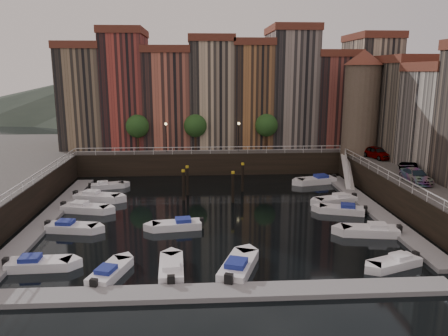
{
  "coord_description": "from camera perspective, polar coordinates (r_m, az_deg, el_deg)",
  "views": [
    {
      "loc": [
        -1.65,
        -42.53,
        14.02
      ],
      "look_at": [
        1.16,
        4.0,
        3.67
      ],
      "focal_mm": 35.0,
      "sensor_mm": 36.0,
      "label": 1
    }
  ],
  "objects": [
    {
      "name": "boat_right_0",
      "position": [
        35.0,
        21.47,
        -11.42
      ],
      "size": [
        4.37,
        2.91,
        0.99
      ],
      "rotation": [
        0.0,
        0.0,
        3.51
      ],
      "color": "white",
      "rests_on": "ground"
    },
    {
      "name": "mountains",
      "position": [
        152.68,
        -2.22,
        10.22
      ],
      "size": [
        145.0,
        100.0,
        18.0
      ],
      "color": "#2D382D",
      "rests_on": "ground"
    },
    {
      "name": "boat_near_0",
      "position": [
        32.21,
        -14.73,
        -13.05
      ],
      "size": [
        2.77,
        4.54,
        1.02
      ],
      "rotation": [
        0.0,
        0.0,
        1.27
      ],
      "color": "white",
      "rests_on": "ground"
    },
    {
      "name": "ground",
      "position": [
        44.81,
        -1.17,
        -5.71
      ],
      "size": [
        200.0,
        200.0,
        0.0
      ],
      "primitive_type": "plane",
      "color": "black",
      "rests_on": "ground"
    },
    {
      "name": "quay_far",
      "position": [
        69.68,
        -2.04,
        2.16
      ],
      "size": [
        80.0,
        20.0,
        3.0
      ],
      "primitive_type": "cube",
      "color": "black",
      "rests_on": "ground"
    },
    {
      "name": "boat_right_3",
      "position": [
        49.09,
        14.49,
        -4.04
      ],
      "size": [
        4.89,
        2.81,
        1.09
      ],
      "rotation": [
        0.0,
        0.0,
        3.4
      ],
      "color": "white",
      "rests_on": "ground"
    },
    {
      "name": "boat_extra_289",
      "position": [
        40.21,
        -6.02,
        -7.41
      ],
      "size": [
        4.73,
        2.24,
        1.06
      ],
      "rotation": [
        0.0,
        0.0,
        3.27
      ],
      "color": "white",
      "rests_on": "ground"
    },
    {
      "name": "dock_near",
      "position": [
        29.08,
        0.23,
        -15.9
      ],
      "size": [
        30.0,
        2.0,
        0.35
      ],
      "primitive_type": "cube",
      "color": "gray",
      "rests_on": "ground"
    },
    {
      "name": "car_a",
      "position": [
        59.18,
        19.35,
        1.83
      ],
      "size": [
        2.99,
        4.83,
        1.53
      ],
      "primitive_type": "imported",
      "rotation": [
        0.0,
        0.0,
        0.28
      ],
      "color": "gray",
      "rests_on": "quay_right"
    },
    {
      "name": "car_b",
      "position": [
        50.76,
        23.07,
        -0.28
      ],
      "size": [
        2.32,
        4.19,
        1.31
      ],
      "primitive_type": "imported",
      "rotation": [
        0.0,
        0.0,
        -0.25
      ],
      "color": "gray",
      "rests_on": "quay_right"
    },
    {
      "name": "boat_left_1",
      "position": [
        41.72,
        -19.37,
        -7.33
      ],
      "size": [
        4.81,
        2.47,
        1.08
      ],
      "rotation": [
        0.0,
        0.0,
        -0.18
      ],
      "color": "white",
      "rests_on": "ground"
    },
    {
      "name": "boat_left_3",
      "position": [
        50.44,
        -16.35,
        -3.66
      ],
      "size": [
        5.39,
        2.98,
        1.21
      ],
      "rotation": [
        0.0,
        0.0,
        -0.23
      ],
      "color": "white",
      "rests_on": "ground"
    },
    {
      "name": "dock_left",
      "position": [
        46.13,
        -21.78,
        -5.87
      ],
      "size": [
        2.0,
        28.0,
        0.35
      ],
      "primitive_type": "cube",
      "color": "gray",
      "rests_on": "ground"
    },
    {
      "name": "car_c",
      "position": [
        47.83,
        23.76,
        -1.05
      ],
      "size": [
        1.92,
        4.68,
        1.36
      ],
      "primitive_type": "imported",
      "rotation": [
        0.0,
        0.0,
        -0.01
      ],
      "color": "gray",
      "rests_on": "quay_right"
    },
    {
      "name": "boat_left_2",
      "position": [
        46.83,
        -17.76,
        -5.02
      ],
      "size": [
        5.08,
        2.81,
        1.14
      ],
      "rotation": [
        0.0,
        0.0,
        -0.23
      ],
      "color": "white",
      "rests_on": "ground"
    },
    {
      "name": "far_terrace",
      "position": [
        66.28,
        0.86,
        9.87
      ],
      "size": [
        48.7,
        10.3,
        17.5
      ],
      "color": "#887256",
      "rests_on": "quay_far"
    },
    {
      "name": "gangway",
      "position": [
        57.07,
        15.82,
        -0.2
      ],
      "size": [
        2.78,
        8.32,
        3.73
      ],
      "color": "white",
      "rests_on": "ground"
    },
    {
      "name": "boat_near_1",
      "position": [
        31.93,
        -6.89,
        -12.9
      ],
      "size": [
        1.92,
        4.71,
        1.07
      ],
      "rotation": [
        0.0,
        0.0,
        1.62
      ],
      "color": "white",
      "rests_on": "ground"
    },
    {
      "name": "street_lamps",
      "position": [
        60.28,
        -2.81,
        4.76
      ],
      "size": [
        10.36,
        0.36,
        4.18
      ],
      "color": "black",
      "rests_on": "quay_far"
    },
    {
      "name": "promenade_trees",
      "position": [
        61.18,
        -3.14,
        5.52
      ],
      "size": [
        21.2,
        3.2,
        5.2
      ],
      "color": "black",
      "rests_on": "quay_far"
    },
    {
      "name": "corner_tower",
      "position": [
        61.12,
        17.49,
        8.36
      ],
      "size": [
        5.2,
        5.2,
        13.8
      ],
      "color": "#6B5B4C",
      "rests_on": "quay_right"
    },
    {
      "name": "boat_near_2",
      "position": [
        31.86,
        1.85,
        -12.77
      ],
      "size": [
        3.47,
        5.37,
        1.21
      ],
      "rotation": [
        0.0,
        0.0,
        1.23
      ],
      "color": "white",
      "rests_on": "ground"
    },
    {
      "name": "boat_left_0",
      "position": [
        35.1,
        -23.16,
        -11.44
      ],
      "size": [
        4.75,
        1.87,
        1.09
      ],
      "rotation": [
        0.0,
        0.0,
        0.03
      ],
      "color": "white",
      "rests_on": "ground"
    },
    {
      "name": "boat_right_1",
      "position": [
        40.63,
        18.67,
        -7.76
      ],
      "size": [
        5.19,
        2.56,
        1.17
      ],
      "rotation": [
        0.0,
        0.0,
        2.99
      ],
      "color": "white",
      "rests_on": "ground"
    },
    {
      "name": "railings",
      "position": [
        48.53,
        -1.43,
        0.35
      ],
      "size": [
        36.08,
        34.04,
        0.52
      ],
      "color": "white",
      "rests_on": "ground"
    },
    {
      "name": "dock_right",
      "position": [
        47.27,
        18.99,
        -5.21
      ],
      "size": [
        2.0,
        28.0,
        0.35
      ],
      "primitive_type": "cube",
      "color": "gray",
      "rests_on": "ground"
    },
    {
      "name": "mooring_pilings",
      "position": [
        49.43,
        -1.61,
        -1.98
      ],
      "size": [
        7.26,
        4.74,
        3.78
      ],
      "color": "black",
      "rests_on": "ground"
    },
    {
      "name": "boat_left_4",
      "position": [
        55.38,
        -15.1,
        -2.24
      ],
      "size": [
        4.31,
        2.51,
        0.97
      ],
      "rotation": [
        0.0,
        0.0,
        0.27
      ],
      "color": "white",
      "rests_on": "ground"
    },
    {
      "name": "boat_right_4",
      "position": [
        57.03,
        12.07,
        -1.58
      ],
      "size": [
        5.36,
        2.98,
        1.2
      ],
      "rotation": [
        0.0,
        0.0,
        3.38
      ],
      "color": "white",
      "rests_on": "ground"
    },
    {
      "name": "boat_right_2",
      "position": [
        45.86,
        15.26,
        -5.27
      ],
      "size": [
        4.76,
        2.89,
        1.07
      ],
      "rotation": [
        0.0,
        0.0,
        2.84
      ],
      "color": "white",
      "rests_on": "ground"
    }
  ]
}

